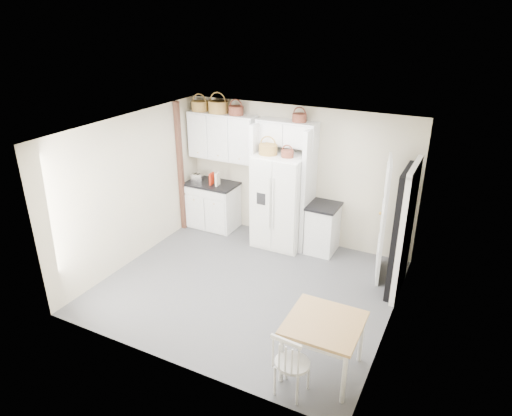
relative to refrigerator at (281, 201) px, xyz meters
The scene contains 28 objects.
floor 1.84m from the refrigerator, 84.67° to the right, with size 4.50×4.50×0.00m, color #4D4D4D.
ceiling 2.35m from the refrigerator, 84.67° to the right, with size 4.50×4.50×0.00m, color white.
wall_back 0.59m from the refrigerator, 69.12° to the left, with size 4.50×4.50×0.00m, color #BDB39F.
wall_left 2.68m from the refrigerator, 142.58° to the right, with size 4.00×4.00×0.00m, color #BDB39F.
wall_right 2.92m from the refrigerator, 33.80° to the right, with size 4.00×4.00×0.00m, color #BDB39F.
refrigerator is the anchor object (origin of this frame).
base_cab_left 1.61m from the refrigerator, behind, with size 0.99×0.62×0.92m, color silver.
base_cab_right 0.94m from the refrigerator, ahead, with size 0.50×0.60×0.89m, color silver.
dining_table 3.45m from the refrigerator, 57.13° to the right, with size 0.89×0.89×0.74m, color olive.
windsor_chair 3.77m from the refrigerator, 63.78° to the right, with size 0.42×0.38×0.86m, color silver.
counter_left 1.55m from the refrigerator, behind, with size 1.03×0.67×0.04m, color black.
counter_right 0.82m from the refrigerator, ahead, with size 0.54×0.64×0.04m, color black.
toaster 1.87m from the refrigerator, behind, with size 0.23×0.13×0.16m, color silver.
cookbook_red 1.52m from the refrigerator, behind, with size 0.03×0.16×0.24m, color red.
cookbook_cream 1.39m from the refrigerator, behind, with size 0.04×0.17×0.26m, color beige.
basket_upper_a 2.42m from the refrigerator, behind, with size 0.33×0.33×0.19m, color olive.
basket_upper_b 2.14m from the refrigerator, behind, with size 0.38×0.38×0.22m, color olive.
basket_upper_c 1.87m from the refrigerator, 167.92° to the left, with size 0.29×0.29×0.17m, color #522514.
basket_bridge_b 1.56m from the refrigerator, 44.85° to the left, with size 0.26×0.26×0.15m, color #522514.
basket_fridge_a 1.01m from the refrigerator, 155.74° to the right, with size 0.34×0.34×0.18m, color olive.
basket_fridge_b 0.97m from the refrigerator, 33.34° to the right, with size 0.22×0.22×0.12m, color #522514.
upper_cabinet 1.70m from the refrigerator, behind, with size 1.40×0.34×0.90m, color silver.
bridge_cabinet 1.25m from the refrigerator, 90.00° to the left, with size 1.12×0.34×0.45m, color silver.
fridge_panel_left 0.58m from the refrigerator, 169.65° to the left, with size 0.08×0.60×2.30m, color silver.
fridge_panel_right 0.58m from the refrigerator, 10.35° to the left, with size 0.08×0.60×2.30m, color silver.
trim_post 2.11m from the refrigerator, behind, with size 0.09×0.09×2.60m, color #422419.
doorway_void 2.39m from the refrigerator, 14.72° to the right, with size 0.18×0.85×2.05m, color black.
door_slab 1.97m from the refrigerator, ahead, with size 0.80×0.04×2.05m, color white.
Camera 1 is at (2.98, -5.59, 4.16)m, focal length 32.00 mm.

